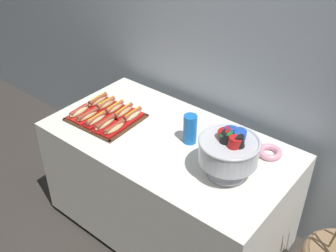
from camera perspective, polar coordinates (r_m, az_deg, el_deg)
ground_plane at (r=2.88m, az=-0.04°, el=-13.89°), size 10.00×10.00×0.00m
back_wall at (r=2.51m, az=7.92°, el=14.19°), size 6.00×0.10×2.60m
buffet_table at (r=2.61m, az=-0.04°, el=-8.11°), size 1.49×0.80×0.75m
serving_tray at (r=2.59m, az=-8.70°, el=1.13°), size 0.42×0.38×0.01m
hot_dog_0 at (r=2.62m, az=-12.36°, el=1.95°), size 0.08×0.17×0.06m
hot_dog_1 at (r=2.57m, az=-11.22°, el=1.41°), size 0.07×0.17×0.06m
hot_dog_2 at (r=2.52m, az=-10.04°, el=0.86°), size 0.07×0.17×0.06m
hot_dog_3 at (r=2.48m, az=-8.82°, el=0.33°), size 0.08×0.18×0.06m
hot_dog_4 at (r=2.43m, az=-7.55°, el=-0.30°), size 0.07×0.17×0.06m
hot_dog_5 at (r=2.71m, az=-9.84°, el=3.49°), size 0.07×0.18×0.06m
hot_dog_6 at (r=2.66m, az=-8.70°, el=3.02°), size 0.06×0.17×0.06m
hot_dog_7 at (r=2.62m, az=-7.51°, el=2.48°), size 0.07×0.17×0.06m
hot_dog_8 at (r=2.58m, az=-6.29°, el=1.97°), size 0.08×0.18×0.06m
hot_dog_9 at (r=2.53m, az=-5.02°, el=1.46°), size 0.07×0.17×0.06m
punch_bowl at (r=2.06m, az=8.59°, el=-3.32°), size 0.31×0.31×0.27m
cup_stack at (r=2.31m, az=3.12°, el=-0.42°), size 0.08×0.08×0.18m
donut at (r=2.32m, az=14.07°, el=-3.58°), size 0.14×0.14×0.04m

